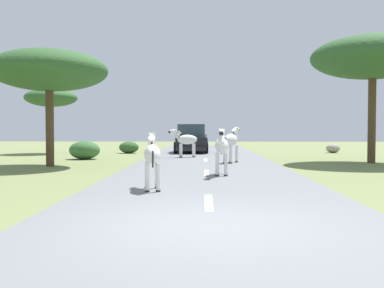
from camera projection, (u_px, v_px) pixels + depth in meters
The scene contains 15 objects.
ground_plane at pixel (204, 227), 6.86m from camera, with size 90.00×90.00×0.00m, color olive.
road at pixel (210, 226), 6.85m from camera, with size 6.00×64.00×0.05m, color slate.
lane_markings at pixel (212, 240), 5.85m from camera, with size 0.16×56.00×0.01m.
zebra_0 at pixel (222, 146), 14.00m from camera, with size 0.48×1.63×1.53m.
zebra_1 at pixel (186, 140), 22.71m from camera, with size 1.55×0.70×1.50m.
zebra_2 at pixel (152, 155), 10.70m from camera, with size 0.53×1.50×1.42m.
zebra_3 at pixel (231, 140), 19.17m from camera, with size 0.94×1.62×1.62m.
car_0 at pixel (191, 139), 27.59m from camera, with size 2.09×4.37×1.74m.
car_1 at pixel (194, 137), 35.48m from camera, with size 2.25×4.45×1.74m.
tree_3 at pixel (49, 71), 17.74m from camera, with size 4.65×4.65×4.65m.
tree_4 at pixel (373, 58), 19.47m from camera, with size 5.34×5.34×5.58m.
tree_5 at pixel (51, 99), 27.10m from camera, with size 3.15×3.15×3.95m.
bush_0 at pixel (129, 147), 27.42m from camera, with size 1.20×1.08×0.72m, color #2D5628.
bush_1 at pixel (85, 150), 22.04m from camera, with size 1.51×1.36×0.91m, color #386633.
rock_0 at pixel (333, 148), 27.94m from camera, with size 0.85×0.88×0.56m, color gray.
Camera 1 is at (-0.02, -6.81, 1.52)m, focal length 41.66 mm.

